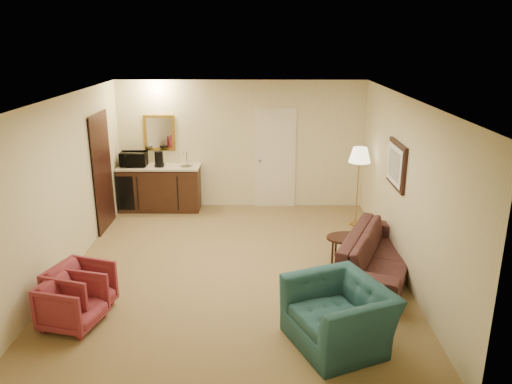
% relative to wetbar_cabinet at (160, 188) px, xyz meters
% --- Properties ---
extents(ground, '(6.00, 6.00, 0.00)m').
position_rel_wetbar_cabinet_xyz_m(ground, '(1.65, -2.72, -0.46)').
color(ground, '#92714A').
rests_on(ground, ground).
extents(room_walls, '(5.02, 6.01, 2.61)m').
position_rel_wetbar_cabinet_xyz_m(room_walls, '(1.55, -1.95, 1.26)').
color(room_walls, beige).
rests_on(room_walls, ground).
extents(wetbar_cabinet, '(1.64, 0.58, 0.92)m').
position_rel_wetbar_cabinet_xyz_m(wetbar_cabinet, '(0.00, 0.00, 0.00)').
color(wetbar_cabinet, '#351C10').
rests_on(wetbar_cabinet, ground).
extents(sofa, '(1.51, 2.36, 0.89)m').
position_rel_wetbar_cabinet_xyz_m(sofa, '(3.80, -2.94, -0.01)').
color(sofa, black).
rests_on(sofa, ground).
extents(teal_armchair, '(1.13, 1.33, 0.99)m').
position_rel_wetbar_cabinet_xyz_m(teal_armchair, '(2.95, -4.66, 0.03)').
color(teal_armchair, '#205050').
rests_on(teal_armchair, ground).
extents(rose_chair_near, '(0.82, 0.84, 0.70)m').
position_rel_wetbar_cabinet_xyz_m(rose_chair_near, '(-0.26, -4.00, -0.11)').
color(rose_chair_near, '#993247').
rests_on(rose_chair_near, ground).
extents(rose_chair_far, '(0.75, 0.78, 0.67)m').
position_rel_wetbar_cabinet_xyz_m(rose_chair_far, '(-0.25, -4.32, -0.12)').
color(rose_chair_far, '#993247').
rests_on(rose_chair_far, ground).
extents(coffee_table, '(0.86, 0.71, 0.43)m').
position_rel_wetbar_cabinet_xyz_m(coffee_table, '(3.45, -2.47, -0.25)').
color(coffee_table, black).
rests_on(coffee_table, ground).
extents(floor_lamp, '(0.44, 0.44, 1.50)m').
position_rel_wetbar_cabinet_xyz_m(floor_lamp, '(3.85, -0.85, 0.29)').
color(floor_lamp, '#AF853A').
rests_on(floor_lamp, ground).
extents(waste_bin, '(0.25, 0.25, 0.27)m').
position_rel_wetbar_cabinet_xyz_m(waste_bin, '(0.65, -0.07, -0.33)').
color(waste_bin, black).
rests_on(waste_bin, ground).
extents(microwave, '(0.52, 0.30, 0.35)m').
position_rel_wetbar_cabinet_xyz_m(microwave, '(-0.50, 0.00, 0.64)').
color(microwave, black).
rests_on(microwave, wetbar_cabinet).
extents(coffee_maker, '(0.20, 0.20, 0.32)m').
position_rel_wetbar_cabinet_xyz_m(coffee_maker, '(0.02, -0.05, 0.62)').
color(coffee_maker, black).
rests_on(coffee_maker, wetbar_cabinet).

